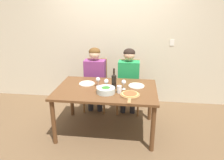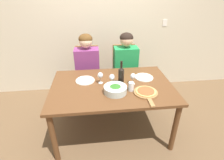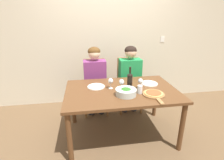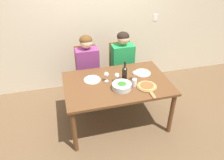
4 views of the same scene
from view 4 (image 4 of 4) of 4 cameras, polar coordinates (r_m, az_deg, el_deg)
ground_plane at (r=3.64m, az=1.16°, el=-10.38°), size 40.00×40.00×0.00m
back_wall at (r=4.05m, az=-3.63°, el=16.30°), size 10.00×0.06×2.70m
dining_table at (r=3.23m, az=1.29°, el=-1.83°), size 1.53×1.00×0.73m
chair_left at (r=3.93m, az=-6.47°, el=2.28°), size 0.42×0.42×0.97m
chair_right at (r=4.04m, az=2.30°, el=3.42°), size 0.42×0.42×0.97m
person_woman at (r=3.72m, az=-6.39°, el=4.35°), size 0.47×0.51×1.22m
person_man at (r=3.84m, az=2.87°, el=5.48°), size 0.47×0.51×1.22m
wine_bottle at (r=3.16m, az=3.30°, el=1.71°), size 0.07×0.07×0.32m
broccoli_bowl at (r=3.03m, az=2.56°, el=-1.61°), size 0.27×0.27×0.09m
dinner_plate_left at (r=3.24m, az=-5.21°, el=0.09°), size 0.25×0.25×0.02m
dinner_plate_right at (r=3.43m, az=7.98°, el=1.87°), size 0.25×0.25×0.02m
pizza_on_board at (r=3.10m, az=9.14°, el=-1.72°), size 0.28×0.42×0.04m
wine_glass_left at (r=3.16m, az=-1.49°, el=1.32°), size 0.07×0.07×0.15m
wine_glass_right at (r=3.20m, az=5.89°, el=1.63°), size 0.07×0.07×0.15m
wine_glass_centre at (r=3.13m, az=1.21°, el=1.05°), size 0.07×0.07×0.15m
water_tumbler at (r=3.09m, az=5.86°, el=-0.67°), size 0.07×0.07×0.11m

